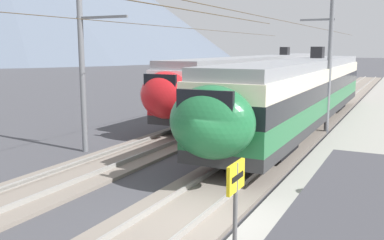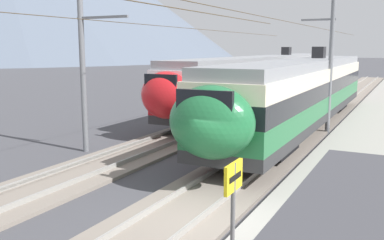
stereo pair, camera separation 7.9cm
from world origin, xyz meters
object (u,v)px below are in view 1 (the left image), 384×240
train_far_track (266,76)px  platform_sign (235,197)px  catenary_mast_mid (328,51)px  train_near_platform (301,90)px  catenary_mast_far_side (85,58)px  potted_plant_platform_edge (336,179)px

train_far_track → platform_sign: 27.77m
train_far_track → catenary_mast_mid: catenary_mast_mid is taller
train_near_platform → catenary_mast_far_side: size_ratio=0.59×
train_far_track → catenary_mast_mid: bearing=-147.8°
train_near_platform → catenary_mast_mid: (-0.20, -1.36, 2.10)m
platform_sign → train_far_track: bearing=16.1°
train_near_platform → platform_sign: size_ratio=10.96×
catenary_mast_mid → catenary_mast_far_side: catenary_mast_mid is taller
catenary_mast_far_side → potted_plant_platform_edge: (-1.96, -10.62, -3.22)m
train_near_platform → catenary_mast_mid: 2.51m
catenary_mast_mid → potted_plant_platform_edge: bearing=-168.6°
catenary_mast_mid → train_near_platform: bearing=81.5°
train_far_track → potted_plant_platform_edge: (-20.99, -8.55, -1.40)m
catenary_mast_far_side → platform_sign: catenary_mast_far_side is taller
catenary_mast_mid → catenary_mast_far_side: size_ratio=1.00×
platform_sign → potted_plant_platform_edge: bearing=-8.6°
potted_plant_platform_edge → catenary_mast_far_side: bearing=79.6°
catenary_mast_far_side → catenary_mast_mid: bearing=-43.3°
platform_sign → potted_plant_platform_edge: platform_sign is taller
train_far_track → catenary_mast_mid: (-10.10, -6.35, 2.09)m
train_far_track → potted_plant_platform_edge: bearing=-157.8°
catenary_mast_mid → platform_sign: catenary_mast_mid is taller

